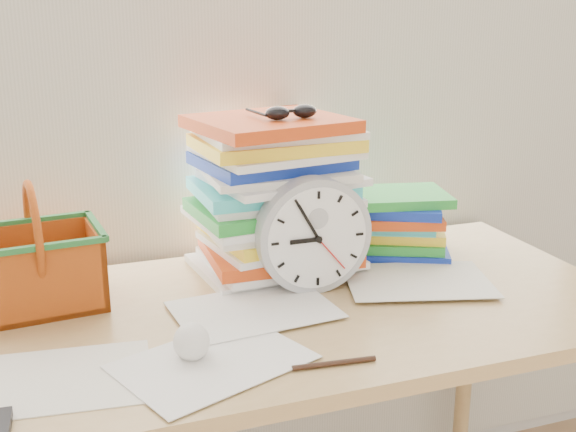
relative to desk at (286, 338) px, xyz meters
name	(u,v)px	position (x,y,z in m)	size (l,w,h in m)	color
curtain	(229,17)	(0.00, 0.38, 0.62)	(2.40, 0.01, 2.50)	beige
desk	(286,338)	(0.00, 0.00, 0.00)	(1.40, 0.70, 0.75)	tan
paper_stack	(276,194)	(0.05, 0.21, 0.25)	(0.36, 0.30, 0.35)	white
clock	(313,235)	(0.08, 0.05, 0.20)	(0.24, 0.24, 0.05)	#A9AAAF
sunglasses	(291,112)	(0.07, 0.16, 0.44)	(0.13, 0.11, 0.03)	black
book_stack	(395,224)	(0.35, 0.20, 0.15)	(0.26, 0.20, 0.15)	white
basket	(35,246)	(-0.46, 0.16, 0.20)	(0.25, 0.20, 0.25)	#BF5112
crumpled_ball	(191,341)	(-0.23, -0.16, 0.11)	(0.07, 0.07, 0.07)	white
pen	(334,363)	(-0.01, -0.27, 0.08)	(0.01, 0.01, 0.15)	black
scattered_papers	(286,302)	(0.00, 0.00, 0.08)	(1.26, 0.42, 0.02)	white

